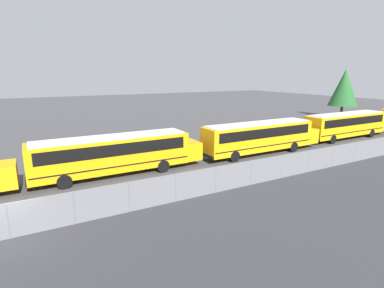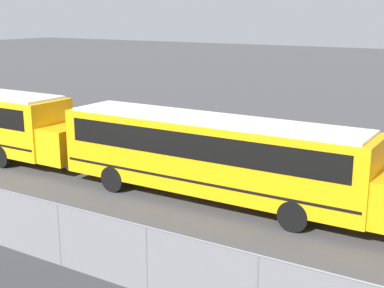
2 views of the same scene
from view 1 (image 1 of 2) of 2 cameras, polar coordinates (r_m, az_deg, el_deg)
The scene contains 6 objects.
ground_plane at distance 17.96m, azimuth -31.22°, elevation -15.11°, with size 200.00×200.00×0.00m, color #424244.
fence at distance 17.55m, azimuth -31.60°, elevation -12.35°, with size 127.29×0.07×1.87m.
school_bus_4 at distance 24.42m, azimuth -14.19°, elevation -1.48°, with size 13.79×2.55×3.20m.
school_bus_5 at distance 30.92m, azimuth 13.01°, elevation 1.65°, with size 13.79×2.55×3.20m.
school_bus_6 at distance 42.05m, azimuth 27.45°, elevation 3.51°, with size 13.79×2.55×3.20m.
tree_0 at distance 60.62m, azimuth 26.99°, elevation 9.55°, with size 4.93×4.93×8.74m.
Camera 1 is at (1.42, -16.04, 7.96)m, focal length 28.00 mm.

